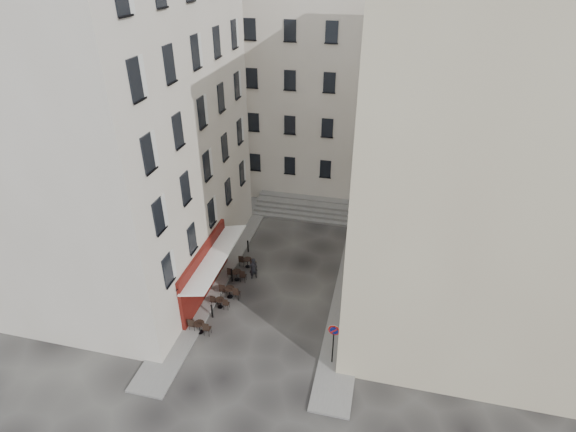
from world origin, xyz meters
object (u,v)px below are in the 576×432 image
(no_parking_sign, at_px, (334,337))
(pedestrian, at_px, (253,268))
(bistro_table_a, at_px, (200,326))
(bistro_table_b, at_px, (220,302))

(no_parking_sign, distance_m, pedestrian, 8.67)
(no_parking_sign, bearing_deg, bistro_table_a, -177.77)
(bistro_table_b, bearing_deg, no_parking_sign, -20.80)
(bistro_table_a, distance_m, bistro_table_b, 2.29)
(bistro_table_a, bearing_deg, bistro_table_b, 80.67)
(bistro_table_b, xyz_separation_m, pedestrian, (1.13, 3.23, 0.38))
(bistro_table_b, height_order, pedestrian, pedestrian)
(no_parking_sign, bearing_deg, pedestrian, 141.78)
(pedestrian, bearing_deg, no_parking_sign, 98.96)
(bistro_table_a, bearing_deg, pedestrian, 74.66)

